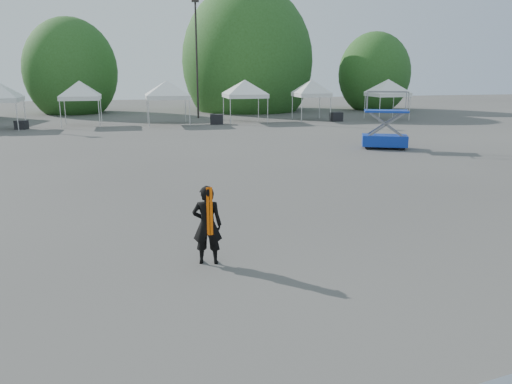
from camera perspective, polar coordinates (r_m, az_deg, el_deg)
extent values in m
plane|color=#474442|center=(12.54, -1.21, -5.76)|extent=(120.00, 120.00, 0.00)
cylinder|color=black|center=(43.88, -6.78, 14.57)|extent=(0.16, 0.16, 9.50)
cube|color=black|center=(44.21, -6.97, 20.93)|extent=(0.60, 0.25, 0.30)
cylinder|color=#382314|center=(51.90, -20.14, 9.74)|extent=(0.36, 0.36, 2.27)
ellipsoid|color=#254D19|center=(51.81, -20.40, 12.82)|extent=(4.16, 4.16, 4.78)
cylinder|color=#382314|center=(51.91, -0.97, 10.86)|extent=(0.36, 0.36, 2.80)
ellipsoid|color=#254D19|center=(51.83, -0.99, 14.67)|extent=(5.12, 5.12, 5.89)
cylinder|color=#382314|center=(54.48, 13.19, 10.28)|extent=(0.36, 0.36, 2.10)
ellipsoid|color=#254D19|center=(54.39, 13.35, 13.00)|extent=(3.84, 3.84, 4.42)
cylinder|color=silver|center=(38.32, -25.63, 7.79)|extent=(0.06, 0.06, 2.00)
cylinder|color=silver|center=(40.95, -24.90, 8.18)|extent=(0.06, 0.06, 2.00)
cylinder|color=silver|center=(38.90, -21.44, 8.27)|extent=(0.06, 0.06, 2.00)
cylinder|color=silver|center=(38.65, -17.49, 8.56)|extent=(0.06, 0.06, 2.00)
cylinder|color=silver|center=(41.54, -20.99, 8.61)|extent=(0.06, 0.06, 2.00)
cylinder|color=silver|center=(41.30, -17.28, 8.88)|extent=(0.06, 0.06, 2.00)
cube|color=silver|center=(40.00, -19.43, 10.13)|extent=(2.87, 2.87, 0.30)
pyramid|color=silver|center=(39.95, -19.58, 11.91)|extent=(4.05, 4.05, 1.10)
cylinder|color=silver|center=(37.87, -12.17, 8.78)|extent=(0.06, 0.06, 2.00)
cylinder|color=silver|center=(38.08, -7.59, 9.00)|extent=(0.06, 0.06, 2.00)
cylinder|color=silver|center=(40.86, -12.32, 9.14)|extent=(0.06, 0.06, 2.00)
cylinder|color=silver|center=(41.06, -8.07, 9.34)|extent=(0.06, 0.06, 2.00)
cube|color=silver|center=(39.36, -10.10, 10.64)|extent=(3.21, 3.21, 0.30)
pyramid|color=silver|center=(39.31, -10.18, 12.46)|extent=(4.54, 4.54, 1.10)
cylinder|color=silver|center=(38.90, -2.94, 9.20)|extent=(0.06, 0.06, 2.00)
cylinder|color=silver|center=(39.57, 1.35, 9.30)|extent=(0.06, 0.06, 2.00)
cylinder|color=silver|center=(41.82, -3.73, 9.53)|extent=(0.06, 0.06, 2.00)
cylinder|color=silver|center=(42.45, 0.28, 9.62)|extent=(0.06, 0.06, 2.00)
cube|color=silver|center=(40.59, -1.27, 10.95)|extent=(3.18, 3.18, 0.30)
pyramid|color=silver|center=(40.54, -1.28, 12.71)|extent=(4.50, 4.50, 1.10)
cylinder|color=silver|center=(40.76, 5.25, 9.38)|extent=(0.06, 0.06, 2.00)
cylinder|color=silver|center=(41.63, 8.51, 9.39)|extent=(0.06, 0.06, 2.00)
cylinder|color=silver|center=(43.10, 4.17, 9.65)|extent=(0.06, 0.06, 2.00)
cylinder|color=silver|center=(43.92, 7.28, 9.66)|extent=(0.06, 0.06, 2.00)
cube|color=silver|center=(42.26, 6.34, 10.99)|extent=(2.67, 2.67, 0.30)
pyramid|color=silver|center=(42.22, 6.39, 12.68)|extent=(3.78, 3.78, 1.10)
cylinder|color=silver|center=(42.15, 13.94, 9.19)|extent=(0.06, 0.06, 2.00)
cylinder|color=silver|center=(43.48, 17.15, 9.12)|extent=(0.06, 0.06, 2.00)
cylinder|color=silver|center=(44.57, 12.32, 9.52)|extent=(0.06, 0.06, 2.00)
cylinder|color=silver|center=(45.82, 15.41, 9.45)|extent=(0.06, 0.06, 2.00)
cube|color=silver|center=(43.92, 14.80, 10.73)|extent=(2.91, 2.91, 0.30)
pyramid|color=silver|center=(43.87, 14.90, 12.36)|extent=(4.12, 4.12, 1.10)
imported|color=black|center=(11.02, -5.60, -3.77)|extent=(0.73, 0.57, 1.78)
cube|color=#F55904|center=(10.74, -5.51, -2.24)|extent=(0.14, 0.02, 1.07)
cube|color=#0B2D95|center=(27.88, 14.48, 5.73)|extent=(2.63, 2.02, 0.59)
cube|color=#0B2D95|center=(27.71, 14.67, 8.93)|extent=(2.52, 1.93, 0.10)
cylinder|color=black|center=(27.37, 12.68, 5.12)|extent=(0.38, 0.28, 0.35)
cylinder|color=black|center=(27.52, 16.36, 4.94)|extent=(0.38, 0.28, 0.35)
cylinder|color=black|center=(28.34, 12.58, 5.42)|extent=(0.38, 0.28, 0.35)
cylinder|color=black|center=(28.48, 16.14, 5.25)|extent=(0.38, 0.28, 0.35)
cube|color=black|center=(39.45, -25.23, 6.96)|extent=(0.94, 0.83, 0.61)
cube|color=black|center=(39.09, -4.52, 8.29)|extent=(1.08, 0.89, 0.76)
cube|color=black|center=(41.72, 9.15, 8.48)|extent=(0.99, 0.81, 0.71)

